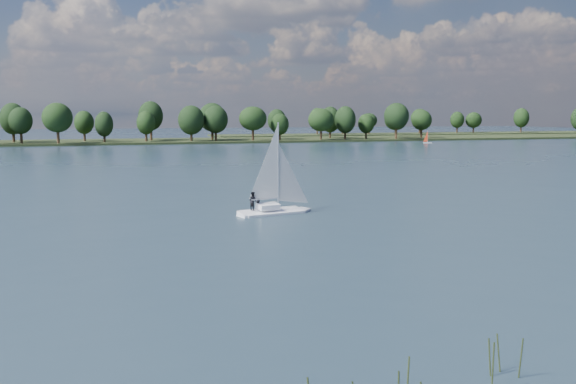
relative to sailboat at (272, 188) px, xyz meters
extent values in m
plane|color=#233342|center=(-10.46, 66.48, -2.77)|extent=(700.00, 700.00, 0.00)
cube|color=black|center=(-10.46, 178.48, -2.77)|extent=(660.00, 40.00, 1.50)
cube|color=black|center=(149.54, 226.48, -2.77)|extent=(220.00, 30.00, 1.40)
cube|color=white|center=(0.10, 0.00, -2.77)|extent=(7.82, 3.71, 0.89)
cube|color=white|center=(0.10, 0.00, -1.88)|extent=(2.45, 1.78, 0.55)
cylinder|color=silver|center=(0.10, 0.00, 2.28)|extent=(0.13, 0.13, 8.87)
imported|color=black|center=(-1.40, 0.30, -1.26)|extent=(0.53, 0.74, 1.91)
imported|color=black|center=(-2.05, -0.06, -1.26)|extent=(1.05, 1.15, 1.91)
cube|color=silver|center=(100.07, 140.74, -2.77)|extent=(3.16, 1.95, 0.48)
cylinder|color=silver|center=(100.07, 140.74, -0.39)|extent=(0.08, 0.08, 4.22)
cylinder|color=#283316|center=(-3.00, -42.90, -1.89)|extent=(3.20, 3.20, 1.86)
camera|label=1|loc=(-18.63, -62.84, 7.54)|focal=40.00mm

